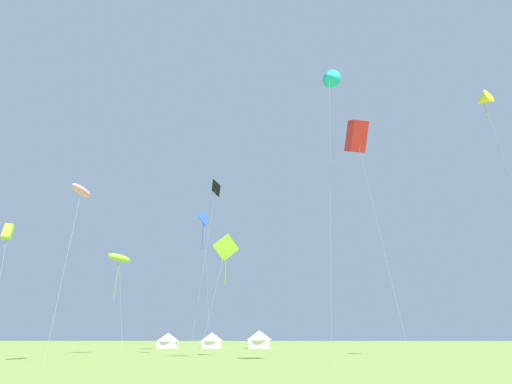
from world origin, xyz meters
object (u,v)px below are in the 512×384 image
at_px(kite_pink_parafoil, 81,191).
at_px(kite_yellow_delta, 483,100).
at_px(kite_lime_diamond, 226,249).
at_px(kite_lime_box, 8,232).
at_px(festival_tent_right, 168,340).
at_px(festival_tent_left, 259,338).
at_px(festival_tent_center, 212,339).
at_px(kite_black_diamond, 216,189).
at_px(kite_red_box, 356,137).
at_px(kite_blue_diamond, 204,220).
at_px(kite_cyan_delta, 329,77).
at_px(kite_lime_parafoil, 119,258).

bearing_deg(kite_pink_parafoil, kite_yellow_delta, 7.62).
xyz_separation_m(kite_lime_diamond, kite_lime_box, (-21.04, -4.73, 0.70)).
bearing_deg(festival_tent_right, festival_tent_left, 0.00).
bearing_deg(festival_tent_center, kite_black_diamond, -83.09).
relative_size(kite_red_box, kite_blue_diamond, 0.95).
relative_size(kite_black_diamond, festival_tent_right, 5.10).
bearing_deg(festival_tent_center, kite_yellow_delta, -46.53).
xyz_separation_m(kite_blue_diamond, festival_tent_left, (9.11, 16.03, -18.38)).
height_order(kite_cyan_delta, festival_tent_right, kite_cyan_delta).
xyz_separation_m(kite_cyan_delta, festival_tent_center, (-17.00, 42.48, -26.36)).
bearing_deg(festival_tent_left, kite_lime_parafoil, -124.84).
height_order(kite_black_diamond, kite_lime_parafoil, kite_black_diamond).
distance_m(kite_pink_parafoil, festival_tent_right, 45.50).
relative_size(kite_lime_parafoil, kite_yellow_delta, 0.43).
relative_size(kite_cyan_delta, kite_lime_diamond, 2.33).
height_order(kite_lime_diamond, festival_tent_center, kite_lime_diamond).
bearing_deg(kite_red_box, kite_black_diamond, 135.90).
bearing_deg(kite_yellow_delta, festival_tent_right, 139.46).
distance_m(kite_cyan_delta, kite_black_diamond, 19.62).
xyz_separation_m(kite_pink_parafoil, kite_blue_diamond, (6.75, 27.56, 5.67)).
relative_size(kite_cyan_delta, kite_yellow_delta, 1.00).
relative_size(kite_red_box, festival_tent_center, 4.89).
relative_size(kite_cyan_delta, kite_lime_box, 2.35).
height_order(kite_lime_diamond, kite_red_box, kite_red_box).
relative_size(kite_black_diamond, festival_tent_center, 4.99).
bearing_deg(festival_tent_right, kite_red_box, -59.10).
xyz_separation_m(kite_lime_parafoil, festival_tent_left, (18.34, 26.35, -10.01)).
bearing_deg(kite_yellow_delta, kite_blue_diamond, 148.78).
relative_size(kite_black_diamond, kite_red_box, 1.02).
bearing_deg(kite_lime_box, kite_lime_diamond, 12.67).
distance_m(kite_cyan_delta, kite_yellow_delta, 19.45).
height_order(kite_cyan_delta, kite_black_diamond, kite_cyan_delta).
bearing_deg(festival_tent_right, kite_lime_diamond, -68.24).
bearing_deg(kite_yellow_delta, festival_tent_center, 133.47).
relative_size(kite_blue_diamond, kite_yellow_delta, 0.75).
height_order(kite_pink_parafoil, festival_tent_left, kite_pink_parafoil).
xyz_separation_m(kite_cyan_delta, kite_lime_diamond, (-11.28, 7.17, -17.01)).
relative_size(kite_yellow_delta, festival_tent_center, 6.84).
height_order(kite_yellow_delta, festival_tent_right, kite_yellow_delta).
xyz_separation_m(kite_red_box, festival_tent_left, (-9.46, 44.81, -17.43)).
height_order(kite_cyan_delta, kite_yellow_delta, kite_cyan_delta).
bearing_deg(kite_pink_parafoil, kite_lime_diamond, 33.34).
xyz_separation_m(kite_red_box, kite_pink_parafoil, (-25.32, 1.22, -4.72)).
height_order(kite_black_diamond, kite_pink_parafoil, kite_black_diamond).
xyz_separation_m(kite_lime_parafoil, kite_pink_parafoil, (2.48, -17.25, 2.70)).
distance_m(kite_lime_box, kite_red_box, 34.93).
distance_m(kite_lime_parafoil, festival_tent_left, 33.62).
distance_m(festival_tent_right, festival_tent_left, 17.36).
bearing_deg(festival_tent_left, kite_lime_box, -121.26).
relative_size(kite_cyan_delta, festival_tent_center, 6.86).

